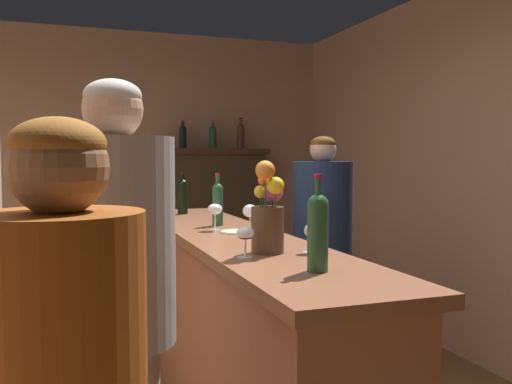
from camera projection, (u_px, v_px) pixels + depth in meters
name	position (u px, v px, depth m)	size (l,w,h in m)	color
wall_back	(83.00, 166.00, 5.57)	(5.19, 0.12, 2.76)	tan
bar_counter	(232.00, 330.00, 2.97)	(0.55, 2.95, 1.06)	brown
display_cabinet	(212.00, 220.00, 5.77)	(1.16, 0.38, 1.56)	#352B1D
wine_bottle_rose	(183.00, 195.00, 3.95)	(0.07, 0.07, 0.30)	black
wine_bottle_riesling	(318.00, 229.00, 1.95)	(0.08, 0.08, 0.35)	#26542F
wine_bottle_malbec	(218.00, 202.00, 3.27)	(0.06, 0.06, 0.31)	#245331
wine_glass_front	(245.00, 235.00, 2.23)	(0.07, 0.07, 0.13)	white
wine_glass_mid	(215.00, 210.00, 3.05)	(0.08, 0.08, 0.15)	white
wine_glass_rear	(250.00, 211.00, 3.13)	(0.08, 0.08, 0.14)	white
wine_glass_spare	(311.00, 233.00, 2.33)	(0.07, 0.07, 0.12)	white
flower_arrangement	(268.00, 214.00, 2.33)	(0.14, 0.14, 0.39)	#4C3521
cheese_plate	(237.00, 232.00, 2.96)	(0.17, 0.17, 0.01)	white
display_bottle_left	(183.00, 135.00, 5.61)	(0.07, 0.07, 0.29)	black
display_bottle_midleft	(213.00, 136.00, 5.72)	(0.07, 0.07, 0.30)	#214831
display_bottle_center	(241.00, 135.00, 5.82)	(0.08, 0.08, 0.33)	#4B321C
patron_by_cabinet	(116.00, 325.00, 1.75)	(0.38, 0.38, 1.71)	gray
patron_near_entrance	(84.00, 246.00, 3.76)	(0.40, 0.40, 1.59)	#4A5F46
bartender	(322.00, 248.00, 3.62)	(0.39, 0.39, 1.61)	#33302F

